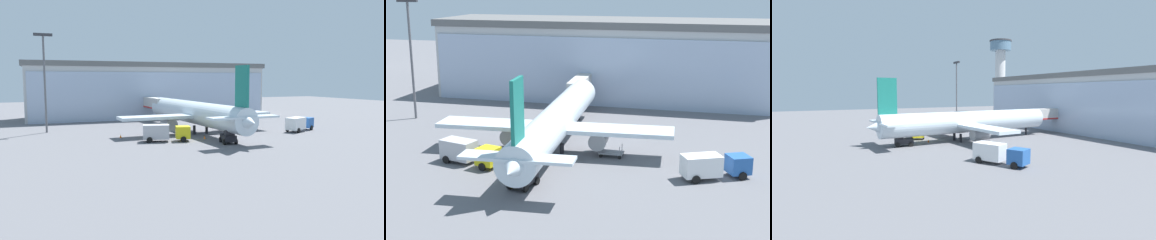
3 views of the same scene
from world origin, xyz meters
TOP-DOWN VIEW (x-y plane):
  - ground at (0.00, 0.00)m, footprint 240.00×240.00m
  - terminal_building at (-0.00, 39.18)m, footprint 60.76×17.60m
  - jet_bridge at (-2.39, 27.73)m, footprint 2.71×12.39m
  - apron_light_mast at (-25.76, 16.86)m, footprint 3.20×0.40m
  - airplane at (-0.69, 6.40)m, footprint 28.74×38.75m
  - catering_truck at (-8.99, -0.94)m, footprint 7.62×4.07m
  - fuel_truck at (18.08, 0.64)m, footprint 7.55×5.03m
  - baggage_cart at (6.43, 5.38)m, footprint 2.86×1.72m
  - pushback_tug at (-0.63, -6.31)m, footprint 2.75×3.51m
  - safety_cone_nose at (-2.19, -1.04)m, footprint 0.36×0.36m
  - safety_cone_wingtip at (-14.62, 5.33)m, footprint 0.36×0.36m

SIDE VIEW (x-z plane):
  - ground at x=0.00m, z-range 0.00..0.00m
  - safety_cone_nose at x=-2.19m, z-range 0.00..0.55m
  - safety_cone_wingtip at x=-14.62m, z-range 0.00..0.55m
  - baggage_cart at x=6.43m, z-range -0.25..1.25m
  - pushback_tug at x=-0.63m, z-range -0.18..2.12m
  - catering_truck at x=-8.99m, z-range 0.14..2.79m
  - fuel_truck at x=18.08m, z-range 0.14..2.79m
  - airplane at x=-0.69m, z-range -2.25..9.42m
  - jet_bridge at x=-2.39m, z-range 1.38..6.90m
  - terminal_building at x=0.00m, z-range 0.00..13.87m
  - apron_light_mast at x=-25.76m, z-range 1.73..19.57m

